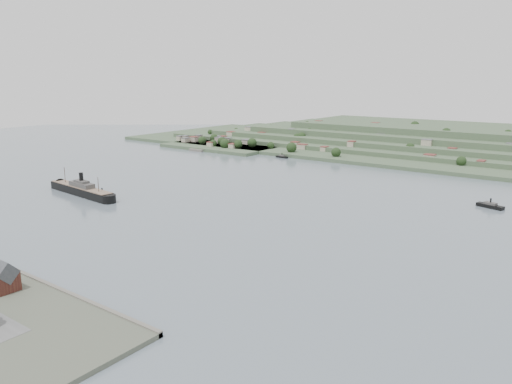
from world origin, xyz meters
The scene contains 7 objects.
ground centered at (0.00, 0.00, 0.00)m, with size 1400.00×1400.00×0.00m, color slate.
gabled_building centered at (27.50, -164.00, 8.19)m, with size 10.40×10.18×14.09m.
far_peninsula centered at (27.91, 393.10, 11.88)m, with size 760.00×309.00×30.00m.
steamship centered at (-114.59, -29.68, 4.08)m, with size 92.07×18.67×22.08m.
tugboat centered at (-92.13, -24.51, 1.77)m, with size 16.38×5.43×7.25m.
ferry_west centered at (-86.95, 225.00, 1.42)m, with size 16.12×6.08×5.90m.
ferry_east centered at (163.87, 123.47, 1.75)m, with size 20.05×10.80×7.25m.
Camera 1 is at (237.03, -261.18, 93.42)m, focal length 35.00 mm.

